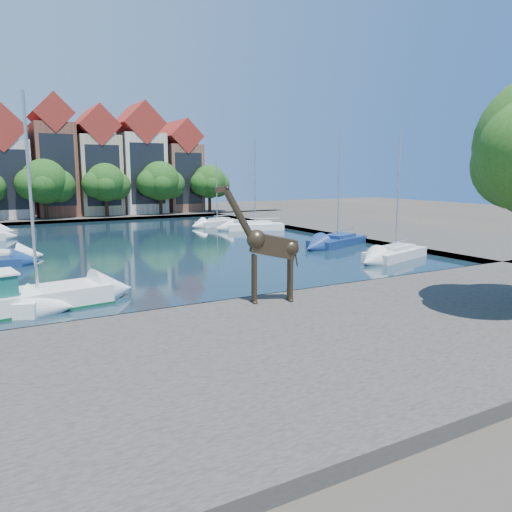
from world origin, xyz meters
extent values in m
plane|color=#38332B|center=(0.00, 0.00, 0.00)|extent=(160.00, 160.00, 0.00)
cube|color=black|center=(0.00, 24.00, 0.04)|extent=(38.00, 50.00, 0.08)
cube|color=#46423D|center=(0.00, -7.00, 0.25)|extent=(50.00, 14.00, 0.50)
cube|color=#46423D|center=(0.00, 56.00, 0.25)|extent=(60.00, 16.00, 0.50)
cube|color=#46423D|center=(25.00, 24.00, 0.25)|extent=(14.00, 52.00, 0.50)
cube|color=beige|center=(-10.50, 56.00, 5.75)|extent=(6.37, 9.00, 10.50)
cube|color=maroon|center=(-10.50, 56.00, 12.43)|extent=(6.43, 9.18, 6.43)
cube|color=black|center=(-10.50, 51.52, 5.75)|extent=(5.20, 0.05, 7.88)
cube|color=brown|center=(-4.00, 56.00, 7.00)|extent=(5.39, 9.00, 13.00)
cube|color=maroon|center=(-4.00, 56.00, 14.71)|extent=(5.44, 9.18, 5.44)
cube|color=black|center=(-4.00, 51.52, 7.00)|extent=(4.40, 0.05, 9.75)
cube|color=tan|center=(2.00, 56.00, 6.25)|extent=(5.88, 9.00, 11.50)
cube|color=maroon|center=(2.00, 56.00, 13.32)|extent=(5.94, 9.18, 5.94)
cube|color=black|center=(2.00, 51.52, 6.25)|extent=(4.80, 0.05, 8.62)
cube|color=beige|center=(8.50, 56.00, 6.50)|extent=(6.37, 9.00, 12.00)
cube|color=maroon|center=(8.50, 56.00, 13.93)|extent=(6.43, 9.18, 6.43)
cube|color=black|center=(8.50, 51.52, 6.50)|extent=(5.20, 0.05, 9.00)
cube|color=brown|center=(15.00, 56.00, 5.75)|extent=(5.39, 9.00, 10.50)
cube|color=maroon|center=(15.00, 56.00, 12.21)|extent=(5.44, 9.18, 5.44)
cube|color=black|center=(15.00, 51.52, 5.75)|extent=(4.40, 0.05, 7.88)
cylinder|color=#332114|center=(-6.00, 50.50, 2.10)|extent=(0.50, 0.50, 3.20)
sphere|color=#163910|center=(-6.00, 50.50, 5.50)|extent=(6.00, 6.00, 6.00)
sphere|color=#163910|center=(-4.20, 50.80, 4.90)|extent=(4.50, 4.50, 4.50)
sphere|color=#163910|center=(-7.65, 50.10, 5.20)|extent=(4.20, 4.20, 4.20)
cylinder|color=#332114|center=(2.00, 50.50, 2.10)|extent=(0.50, 0.50, 3.20)
sphere|color=#163910|center=(2.00, 50.50, 5.32)|extent=(5.40, 5.40, 5.40)
sphere|color=#163910|center=(3.62, 50.80, 4.78)|extent=(4.05, 4.05, 4.05)
sphere|color=#163910|center=(0.51, 50.10, 5.05)|extent=(3.78, 3.78, 3.78)
cylinder|color=#332114|center=(10.00, 50.50, 2.10)|extent=(0.50, 0.50, 3.20)
sphere|color=#163910|center=(10.00, 50.50, 5.44)|extent=(5.80, 5.80, 5.80)
sphere|color=#163910|center=(11.74, 50.80, 4.86)|extent=(4.35, 4.35, 4.35)
sphere|color=#163910|center=(8.40, 50.10, 5.15)|extent=(4.06, 4.06, 4.06)
cylinder|color=#332114|center=(18.00, 50.50, 2.10)|extent=(0.50, 0.50, 3.20)
sphere|color=#163910|center=(18.00, 50.50, 5.26)|extent=(5.20, 5.20, 5.20)
sphere|color=#163910|center=(19.56, 50.80, 4.74)|extent=(3.90, 3.90, 3.90)
sphere|color=#163910|center=(16.57, 50.10, 5.00)|extent=(3.64, 3.64, 3.64)
cylinder|color=#372A1B|center=(-2.89, -1.44, 1.68)|extent=(0.18, 0.18, 2.37)
cylinder|color=#372A1B|center=(-2.74, -0.97, 1.68)|extent=(0.18, 0.18, 2.37)
cylinder|color=#372A1B|center=(-1.17, -1.99, 1.68)|extent=(0.18, 0.18, 2.37)
cylinder|color=#372A1B|center=(-1.02, -1.52, 1.68)|extent=(0.18, 0.18, 2.37)
cube|color=#372A1B|center=(-1.90, -1.50, 3.26)|extent=(2.37, 1.29, 1.38)
cylinder|color=#372A1B|center=(-3.50, -0.99, 4.80)|extent=(1.55, 0.79, 2.45)
cube|color=#372A1B|center=(-4.27, -0.74, 6.00)|extent=(0.69, 0.39, 0.37)
cube|color=white|center=(-13.00, 4.20, 0.70)|extent=(9.15, 3.88, 1.23)
cylinder|color=#B2B2B7|center=(-11.97, 4.35, 5.77)|extent=(0.15, 0.15, 9.49)
cube|color=silver|center=(13.97, 6.26, 0.55)|extent=(6.67, 3.92, 0.93)
cube|color=silver|center=(13.97, 6.26, 0.86)|extent=(3.08, 2.27, 0.52)
cylinder|color=#B2B2B7|center=(13.97, 6.26, 5.49)|extent=(0.12, 0.12, 9.36)
cube|color=navy|center=(14.54, 14.13, 0.54)|extent=(7.26, 4.67, 0.92)
cube|color=navy|center=(14.54, 14.13, 0.85)|extent=(3.40, 2.63, 0.51)
cylinder|color=#B2B2B7|center=(14.54, 14.13, 5.69)|extent=(0.12, 0.12, 9.78)
cube|color=white|center=(14.00, 28.69, 0.55)|extent=(6.88, 4.23, 0.94)
cube|color=white|center=(14.00, 28.69, 0.86)|extent=(3.20, 2.42, 0.52)
cylinder|color=#B2B2B7|center=(14.00, 28.69, 5.59)|extent=(0.13, 0.13, 9.55)
cube|color=silver|center=(12.00, 34.87, 0.52)|extent=(5.97, 3.53, 0.88)
cube|color=silver|center=(12.00, 34.87, 0.81)|extent=(2.76, 2.04, 0.49)
cylinder|color=#B2B2B7|center=(12.00, 34.87, 4.40)|extent=(0.12, 0.12, 7.27)
camera|label=1|loc=(-14.32, -21.83, 6.80)|focal=35.00mm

